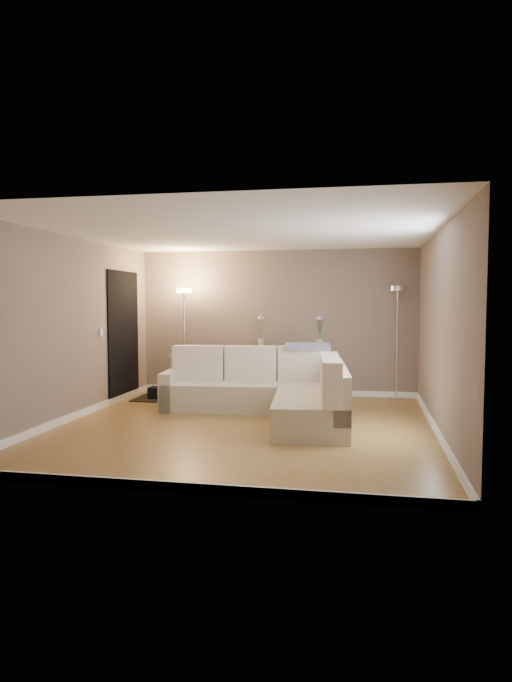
% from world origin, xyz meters
% --- Properties ---
extents(floor, '(5.00, 5.50, 0.01)m').
position_xyz_m(floor, '(0.00, 0.00, -0.01)').
color(floor, olive).
rests_on(floor, ground).
extents(ceiling, '(5.00, 5.50, 0.01)m').
position_xyz_m(ceiling, '(0.00, 0.00, 2.60)').
color(ceiling, white).
rests_on(ceiling, ground).
extents(wall_back, '(5.00, 0.02, 2.60)m').
position_xyz_m(wall_back, '(0.00, 2.76, 1.30)').
color(wall_back, '#77675C').
rests_on(wall_back, ground).
extents(wall_front, '(5.00, 0.02, 2.60)m').
position_xyz_m(wall_front, '(0.00, -2.76, 1.30)').
color(wall_front, '#77675C').
rests_on(wall_front, ground).
extents(wall_left, '(0.02, 5.50, 2.60)m').
position_xyz_m(wall_left, '(-2.51, 0.00, 1.30)').
color(wall_left, '#77675C').
rests_on(wall_left, ground).
extents(wall_right, '(0.02, 5.50, 2.60)m').
position_xyz_m(wall_right, '(2.51, 0.00, 1.30)').
color(wall_right, '#77675C').
rests_on(wall_right, ground).
extents(baseboard_back, '(5.00, 0.03, 0.10)m').
position_xyz_m(baseboard_back, '(0.00, 2.73, 0.05)').
color(baseboard_back, white).
rests_on(baseboard_back, ground).
extents(baseboard_front, '(5.00, 0.03, 0.10)m').
position_xyz_m(baseboard_front, '(0.00, -2.73, 0.05)').
color(baseboard_front, white).
rests_on(baseboard_front, ground).
extents(baseboard_left, '(0.03, 5.50, 0.10)m').
position_xyz_m(baseboard_left, '(-2.48, 0.00, 0.05)').
color(baseboard_left, white).
rests_on(baseboard_left, ground).
extents(baseboard_right, '(0.03, 5.50, 0.10)m').
position_xyz_m(baseboard_right, '(2.48, 0.00, 0.05)').
color(baseboard_right, white).
rests_on(baseboard_right, ground).
extents(doorway, '(0.02, 1.20, 2.20)m').
position_xyz_m(doorway, '(-2.48, 1.70, 1.10)').
color(doorway, black).
rests_on(doorway, ground).
extents(switch_plate, '(0.02, 0.08, 0.12)m').
position_xyz_m(switch_plate, '(-2.48, 0.85, 1.20)').
color(switch_plate, white).
rests_on(switch_plate, ground).
extents(sectional_sofa, '(2.99, 2.72, 0.97)m').
position_xyz_m(sectional_sofa, '(0.26, 0.83, 0.36)').
color(sectional_sofa, beige).
rests_on(sectional_sofa, floor).
extents(throw_blanket, '(0.75, 0.50, 0.09)m').
position_xyz_m(throw_blanket, '(0.69, 1.56, 0.98)').
color(throw_blanket, '#7E87A3').
rests_on(throw_blanket, sectional_sofa).
extents(console_table, '(1.28, 0.49, 0.77)m').
position_xyz_m(console_table, '(0.19, 2.66, 0.43)').
color(console_table, black).
rests_on(console_table, floor).
extents(leaning_mirror, '(0.88, 0.15, 0.69)m').
position_xyz_m(leaning_mirror, '(0.25, 2.83, 1.13)').
color(leaning_mirror, black).
rests_on(leaning_mirror, console_table).
extents(table_decor, '(0.53, 0.14, 0.12)m').
position_xyz_m(table_decor, '(0.27, 2.64, 0.81)').
color(table_decor, '#C04A22').
rests_on(table_decor, console_table).
extents(flower_vase_left, '(0.15, 0.13, 0.66)m').
position_xyz_m(flower_vase_left, '(-0.26, 2.61, 1.06)').
color(flower_vase_left, silver).
rests_on(flower_vase_left, console_table).
extents(flower_vase_right, '(0.15, 0.13, 0.66)m').
position_xyz_m(flower_vase_right, '(0.79, 2.74, 1.06)').
color(flower_vase_right, silver).
rests_on(flower_vase_right, console_table).
extents(floor_lamp_lit, '(0.27, 0.27, 1.92)m').
position_xyz_m(floor_lamp_lit, '(-1.59, 2.30, 1.36)').
color(floor_lamp_lit, silver).
rests_on(floor_lamp_lit, floor).
extents(floor_lamp_unlit, '(0.35, 0.35, 1.95)m').
position_xyz_m(floor_lamp_unlit, '(2.12, 2.59, 1.38)').
color(floor_lamp_unlit, silver).
rests_on(floor_lamp_unlit, floor).
extents(charcoal_rug, '(1.26, 0.96, 0.02)m').
position_xyz_m(charcoal_rug, '(-1.69, 1.93, 0.01)').
color(charcoal_rug, black).
rests_on(charcoal_rug, floor).
extents(black_bag, '(0.36, 0.26, 0.23)m').
position_xyz_m(black_bag, '(-1.89, 1.83, 0.09)').
color(black_bag, black).
rests_on(black_bag, charcoal_rug).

